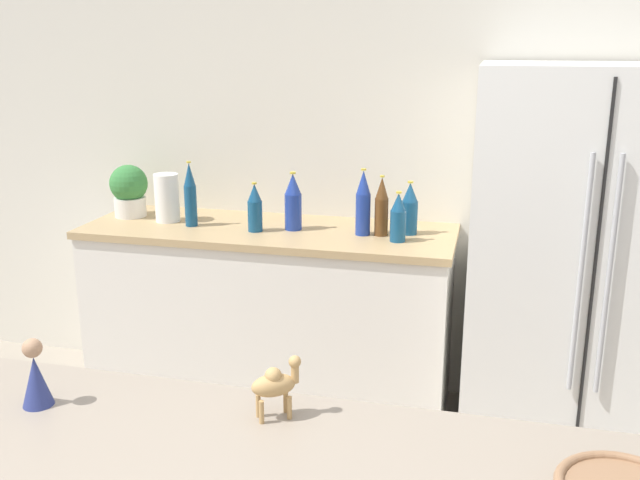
{
  "coord_description": "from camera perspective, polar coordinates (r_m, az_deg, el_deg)",
  "views": [
    {
      "loc": [
        0.54,
        -0.78,
        1.8
      ],
      "look_at": [
        -0.01,
        1.43,
        1.16
      ],
      "focal_mm": 40.0,
      "sensor_mm": 36.0,
      "label": 1
    }
  ],
  "objects": [
    {
      "name": "back_bottle_1",
      "position": [
        3.38,
        -5.23,
        2.55
      ],
      "size": [
        0.07,
        0.07,
        0.24
      ],
      "color": "navy",
      "rests_on": "back_counter"
    },
    {
      "name": "refrigerator",
      "position": [
        3.26,
        20.2,
        -2.1
      ],
      "size": [
        0.94,
        0.76,
        1.71
      ],
      "color": "white",
      "rests_on": "ground_plane"
    },
    {
      "name": "back_bottle_6",
      "position": [
        3.39,
        -2.17,
        3.03
      ],
      "size": [
        0.08,
        0.08,
        0.28
      ],
      "color": "navy",
      "rests_on": "back_counter"
    },
    {
      "name": "paper_towel_roll",
      "position": [
        3.63,
        -12.15,
        3.33
      ],
      "size": [
        0.12,
        0.12,
        0.24
      ],
      "color": "white",
      "rests_on": "back_counter"
    },
    {
      "name": "back_counter",
      "position": [
        3.61,
        -4.01,
        -6.06
      ],
      "size": [
        1.8,
        0.63,
        0.92
      ],
      "color": "silver",
      "rests_on": "ground_plane"
    },
    {
      "name": "back_bottle_4",
      "position": [
        3.51,
        -10.34,
        3.54
      ],
      "size": [
        0.06,
        0.06,
        0.32
      ],
      "color": "navy",
      "rests_on": "back_counter"
    },
    {
      "name": "back_bottle_5",
      "position": [
        3.21,
        6.27,
        1.77
      ],
      "size": [
        0.07,
        0.07,
        0.23
      ],
      "color": "navy",
      "rests_on": "back_counter"
    },
    {
      "name": "back_bottle_3",
      "position": [
        3.3,
        3.47,
        2.94
      ],
      "size": [
        0.07,
        0.07,
        0.31
      ],
      "color": "navy",
      "rests_on": "back_counter"
    },
    {
      "name": "back_bottle_0",
      "position": [
        3.34,
        7.18,
        2.47
      ],
      "size": [
        0.08,
        0.08,
        0.25
      ],
      "color": "navy",
      "rests_on": "back_counter"
    },
    {
      "name": "wall_back",
      "position": [
        3.59,
        5.18,
        7.3
      ],
      "size": [
        8.0,
        0.06,
        2.55
      ],
      "color": "silver",
      "rests_on": "ground_plane"
    },
    {
      "name": "back_bottle_2",
      "position": [
        3.3,
        4.95,
        2.64
      ],
      "size": [
        0.06,
        0.06,
        0.28
      ],
      "color": "brown",
      "rests_on": "back_counter"
    },
    {
      "name": "potted_plant",
      "position": [
        3.77,
        -15.03,
        3.91
      ],
      "size": [
        0.19,
        0.19,
        0.27
      ],
      "color": "silver",
      "rests_on": "back_counter"
    },
    {
      "name": "wise_man_figurine_blue",
      "position": [
        1.8,
        -21.8,
        -10.13
      ],
      "size": [
        0.07,
        0.07,
        0.17
      ],
      "color": "navy",
      "rests_on": "bar_counter"
    },
    {
      "name": "camel_figurine",
      "position": [
        1.62,
        -3.58,
        -11.39
      ],
      "size": [
        0.11,
        0.1,
        0.14
      ],
      "color": "tan",
      "rests_on": "bar_counter"
    }
  ]
}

